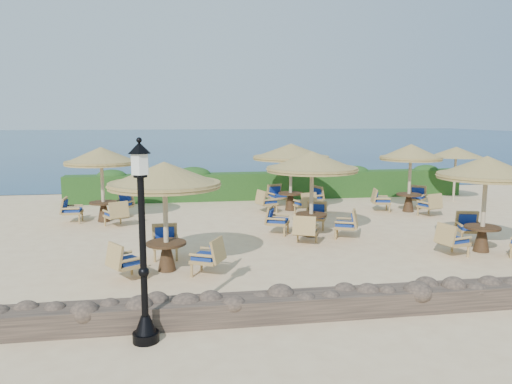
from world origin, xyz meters
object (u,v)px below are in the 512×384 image
at_px(cafe_set_1, 312,178).
at_px(cafe_set_3, 102,170).
at_px(cafe_set_0, 165,194).
at_px(cafe_set_5, 410,166).
at_px(extra_parasol, 456,152).
at_px(lamp_post, 143,251).
at_px(cafe_set_2, 485,185).
at_px(cafe_set_4, 291,163).

bearing_deg(cafe_set_1, cafe_set_3, 153.81).
xyz_separation_m(cafe_set_0, cafe_set_1, (4.39, 2.87, -0.05)).
relative_size(cafe_set_0, cafe_set_5, 1.02).
xyz_separation_m(extra_parasol, cafe_set_5, (-3.06, -1.94, -0.37)).
height_order(cafe_set_0, cafe_set_3, same).
height_order(lamp_post, cafe_set_2, lamp_post).
distance_m(extra_parasol, cafe_set_5, 3.64).
bearing_deg(cafe_set_0, cafe_set_2, 2.50).
bearing_deg(cafe_set_0, cafe_set_1, 33.11).
bearing_deg(lamp_post, extra_parasol, 43.60).
height_order(extra_parasol, cafe_set_1, cafe_set_1).
xyz_separation_m(cafe_set_0, cafe_set_4, (4.74, 7.20, -0.01)).
bearing_deg(cafe_set_1, cafe_set_2, -30.79).
xyz_separation_m(lamp_post, cafe_set_0, (0.28, 3.87, 0.34)).
bearing_deg(lamp_post, cafe_set_0, 85.82).
height_order(cafe_set_3, cafe_set_5, same).
bearing_deg(extra_parasol, lamp_post, -136.40).
relative_size(cafe_set_0, cafe_set_2, 1.01).
xyz_separation_m(cafe_set_0, cafe_set_5, (9.26, 6.19, -0.09)).
height_order(extra_parasol, cafe_set_4, cafe_set_4).
bearing_deg(cafe_set_0, cafe_set_3, 110.54).
distance_m(cafe_set_4, cafe_set_5, 4.63).
bearing_deg(cafe_set_3, cafe_set_0, -69.46).
distance_m(cafe_set_1, cafe_set_4, 4.34).
distance_m(extra_parasol, cafe_set_0, 14.76).
bearing_deg(cafe_set_2, extra_parasol, 64.25).
bearing_deg(lamp_post, cafe_set_3, 101.42).
bearing_deg(cafe_set_0, cafe_set_5, 33.77).
distance_m(extra_parasol, cafe_set_1, 9.52).
relative_size(lamp_post, cafe_set_4, 1.09).
relative_size(cafe_set_2, cafe_set_4, 0.91).
height_order(cafe_set_2, cafe_set_3, same).
bearing_deg(extra_parasol, cafe_set_1, -146.40).
xyz_separation_m(cafe_set_2, cafe_set_4, (-3.84, 6.82, 0.01)).
relative_size(lamp_post, cafe_set_2, 1.20).
distance_m(lamp_post, cafe_set_5, 13.86).
relative_size(cafe_set_2, cafe_set_3, 0.99).
relative_size(lamp_post, cafe_set_3, 1.19).
relative_size(lamp_post, cafe_set_0, 1.19).
bearing_deg(cafe_set_0, cafe_set_4, 56.64).
xyz_separation_m(cafe_set_2, cafe_set_3, (-10.88, 5.79, -0.02)).
bearing_deg(cafe_set_1, cafe_set_0, -146.89).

